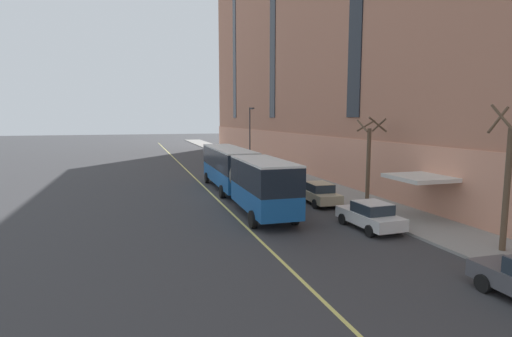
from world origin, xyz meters
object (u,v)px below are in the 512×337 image
at_px(parked_car_white_4, 248,165).
at_px(street_tree_mid_block, 369,158).
at_px(street_tree_near_corner, 507,179).
at_px(parked_car_champagne_0, 318,193).
at_px(street_lamp, 250,130).
at_px(parked_car_red_7, 234,160).
at_px(city_bus, 239,172).
at_px(parked_car_red_3, 273,176).
at_px(parked_car_green_1, 220,154).
at_px(parked_car_white_5, 370,215).
at_px(fire_hydrant, 261,166).

distance_m(parked_car_white_4, street_tree_mid_block, 20.05).
bearing_deg(street_tree_mid_block, street_tree_near_corner, -90.10).
bearing_deg(parked_car_champagne_0, street_lamp, 85.75).
height_order(parked_car_white_4, parked_car_red_7, same).
distance_m(street_tree_mid_block, street_lamp, 24.63).
relative_size(city_bus, street_tree_mid_block, 3.25).
distance_m(parked_car_champagne_0, street_tree_near_corner, 12.87).
bearing_deg(parked_car_red_3, parked_car_green_1, 89.85).
height_order(parked_car_green_1, parked_car_white_4, same).
xyz_separation_m(parked_car_white_4, street_tree_mid_block, (3.30, -19.60, 2.57)).
distance_m(parked_car_white_5, parked_car_red_7, 31.44).
distance_m(parked_car_champagne_0, street_lamp, 23.78).
height_order(city_bus, street_lamp, street_lamp).
xyz_separation_m(street_tree_mid_block, street_lamp, (-1.61, 24.54, 1.26)).
bearing_deg(street_lamp, street_tree_near_corner, -87.44).
bearing_deg(parked_car_white_4, parked_car_green_1, 90.54).
relative_size(street_tree_near_corner, street_tree_mid_block, 1.08).
distance_m(city_bus, street_lamp, 21.19).
relative_size(parked_car_green_1, parked_car_white_5, 1.06).
bearing_deg(street_tree_mid_block, parked_car_white_4, 99.56).
xyz_separation_m(parked_car_champagne_0, parked_car_red_7, (-0.18, 24.52, -0.00)).
height_order(parked_car_red_3, parked_car_white_4, same).
xyz_separation_m(parked_car_green_1, street_lamp, (1.83, -9.83, 3.83)).
height_order(parked_car_red_3, fire_hydrant, parked_car_red_3).
height_order(parked_car_champagne_0, parked_car_white_5, same).
height_order(street_tree_mid_block, fire_hydrant, street_tree_mid_block).
xyz_separation_m(parked_car_white_5, fire_hydrant, (1.84, 25.69, -0.29)).
xyz_separation_m(parked_car_red_7, street_tree_near_corner, (3.51, -36.67, 2.64)).
height_order(parked_car_red_3, street_tree_near_corner, street_tree_near_corner).
xyz_separation_m(city_bus, parked_car_red_3, (4.79, 5.82, -1.31)).
relative_size(street_tree_near_corner, street_lamp, 0.90).
bearing_deg(parked_car_white_4, street_lamp, 71.07).
distance_m(street_tree_near_corner, street_lamp, 35.61).
bearing_deg(parked_car_green_1, street_tree_near_corner, -85.69).
bearing_deg(street_tree_mid_block, fire_hydrant, 94.90).
distance_m(parked_car_red_3, street_tree_near_corner, 21.87).
relative_size(parked_car_white_4, street_tree_near_corner, 0.69).
distance_m(city_bus, parked_car_white_5, 11.49).
relative_size(parked_car_green_1, fire_hydrant, 6.35).
height_order(parked_car_red_7, fire_hydrant, parked_car_red_7).
relative_size(parked_car_white_4, street_tree_mid_block, 0.75).
distance_m(parked_car_green_1, parked_car_white_5, 40.16).
xyz_separation_m(parked_car_champagne_0, street_tree_near_corner, (3.33, -12.15, 2.64)).
bearing_deg(street_lamp, city_bus, -108.54).
distance_m(parked_car_white_5, fire_hydrant, 25.76).
xyz_separation_m(parked_car_red_3, street_tree_mid_block, (3.51, -10.41, 2.57)).
height_order(parked_car_champagne_0, parked_car_red_3, same).
distance_m(parked_car_champagne_0, parked_car_green_1, 33.24).
distance_m(parked_car_green_1, street_tree_near_corner, 45.60).
distance_m(parked_car_champagne_0, parked_car_white_4, 18.47).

